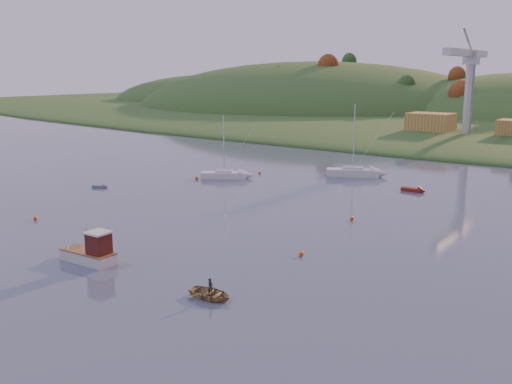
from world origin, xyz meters
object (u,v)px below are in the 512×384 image
Objects in this scene: fishing_boat at (85,252)px; canoe at (210,294)px; grey_dinghy at (103,187)px; red_tender at (417,190)px; sailboat_far at (353,172)px; sailboat_near at (224,174)px.

fishing_boat is 1.77× the size of canoe.
fishing_boat is 35.70m from grey_dinghy.
grey_dinghy is (-42.56, 23.14, -0.20)m from canoe.
fishing_boat is at bearing -59.49° from grey_dinghy.
fishing_boat is 1.84× the size of red_tender.
canoe is 1.39× the size of grey_dinghy.
sailboat_near is at bearing -164.52° from sailboat_far.
canoe is at bearing 177.45° from fishing_boat.
grey_dinghy is (-9.98, -17.57, -0.50)m from sailboat_near.
sailboat_near reaches higher than canoe.
fishing_boat is 0.56× the size of sailboat_far.
red_tender is at bearing -18.22° from sailboat_near.
sailboat_far is at bearing -93.28° from fishing_boat.
sailboat_near is 2.83× the size of red_tender.
grey_dinghy is at bearing 58.94° from canoe.
grey_dinghy is at bearing -155.62° from sailboat_far.
sailboat_far is 41.84m from grey_dinghy.
grey_dinghy is at bearing -153.99° from sailboat_near.
sailboat_near is at bearing -71.22° from fishing_boat.
fishing_boat is at bearing -115.85° from sailboat_far.
sailboat_far is 57.74m from canoe.
sailboat_near is 22.19m from sailboat_far.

